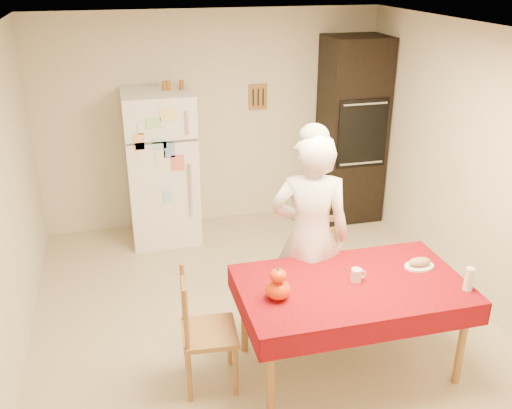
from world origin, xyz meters
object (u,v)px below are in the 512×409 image
object	(u,v)px
seated_woman	(310,238)
pumpkin_lower	(278,290)
bread_plate	(419,266)
oven_cabinet	(352,131)
coffee_mug	(356,275)
chair_left	(200,327)
refrigerator	(162,168)
wine_glass	(469,279)
dining_table	(351,291)
chair_far	(320,258)

from	to	relation	value
seated_woman	pumpkin_lower	distance (m)	0.75
bread_plate	oven_cabinet	bearing A→B (deg)	78.65
seated_woman	coffee_mug	world-z (taller)	seated_woman
chair_left	bread_plate	world-z (taller)	chair_left
oven_cabinet	bread_plate	bearing A→B (deg)	-101.35
pumpkin_lower	bread_plate	size ratio (longest dim) A/B	0.76
refrigerator	seated_woman	distance (m)	2.36
refrigerator	wine_glass	size ratio (longest dim) A/B	9.66
oven_cabinet	bread_plate	size ratio (longest dim) A/B	9.17
oven_cabinet	dining_table	size ratio (longest dim) A/B	1.29
chair_far	bread_plate	distance (m)	0.98
oven_cabinet	dining_table	xyz separation A→B (m)	(-1.13, -2.73, -0.41)
oven_cabinet	bread_plate	distance (m)	2.71
chair_left	coffee_mug	xyz separation A→B (m)	(1.18, -0.06, 0.30)
seated_woman	pumpkin_lower	world-z (taller)	seated_woman
bread_plate	chair_left	bearing A→B (deg)	-179.80
coffee_mug	bread_plate	size ratio (longest dim) A/B	0.42
bread_plate	dining_table	bearing A→B (deg)	-171.49
chair_left	coffee_mug	distance (m)	1.22
chair_far	coffee_mug	world-z (taller)	chair_far
chair_far	seated_woman	xyz separation A→B (m)	(-0.22, -0.33, 0.39)
coffee_mug	chair_far	bearing A→B (deg)	87.71
chair_left	seated_woman	bearing A→B (deg)	-60.96
refrigerator	coffee_mug	xyz separation A→B (m)	(1.18, -2.66, -0.04)
pumpkin_lower	chair_left	bearing A→B (deg)	165.49
chair_far	bread_plate	bearing A→B (deg)	-49.74
pumpkin_lower	dining_table	bearing A→B (deg)	5.48
chair_left	coffee_mug	bearing A→B (deg)	-88.55
dining_table	coffee_mug	world-z (taller)	coffee_mug
chair_left	bread_plate	size ratio (longest dim) A/B	3.96
oven_cabinet	dining_table	world-z (taller)	oven_cabinet
pumpkin_lower	refrigerator	bearing A→B (deg)	101.37
dining_table	bread_plate	world-z (taller)	bread_plate
bread_plate	pumpkin_lower	bearing A→B (deg)	-172.99
oven_cabinet	seated_woman	world-z (taller)	oven_cabinet
refrigerator	dining_table	world-z (taller)	refrigerator
chair_left	seated_woman	world-z (taller)	seated_woman
coffee_mug	wine_glass	size ratio (longest dim) A/B	0.57
chair_far	chair_left	bearing A→B (deg)	-141.25
chair_far	chair_left	world-z (taller)	same
seated_woman	pumpkin_lower	size ratio (longest dim) A/B	9.83
chair_left	bread_plate	distance (m)	1.77
wine_glass	bread_plate	xyz separation A→B (m)	(-0.18, 0.38, -0.08)
chair_far	wine_glass	distance (m)	1.40
chair_left	pumpkin_lower	bearing A→B (deg)	-99.97
oven_cabinet	seated_woman	size ratio (longest dim) A/B	1.22
chair_left	pumpkin_lower	size ratio (longest dim) A/B	5.19
oven_cabinet	pumpkin_lower	distance (m)	3.29
chair_far	coffee_mug	bearing A→B (deg)	-86.37
coffee_mug	bread_plate	world-z (taller)	coffee_mug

